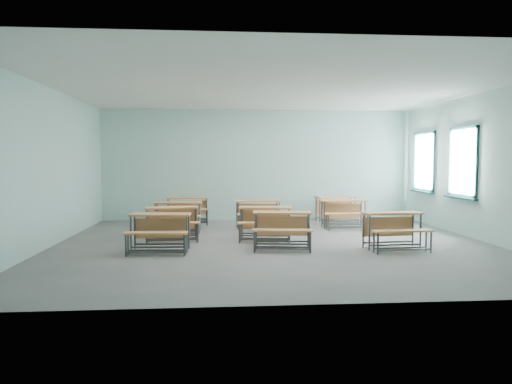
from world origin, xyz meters
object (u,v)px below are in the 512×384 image
at_px(desk_unit_r3c0, 188,206).
at_px(desk_unit_r0c0, 159,226).
at_px(desk_unit_r1c0, 172,218).
at_px(desk_unit_r2c0, 178,212).
at_px(desk_unit_r2c1, 258,210).
at_px(desk_unit_r3c2, 337,205).
at_px(desk_unit_r1c1, 265,218).
at_px(desk_unit_r2c2, 344,209).
at_px(desk_unit_r0c1, 282,224).
at_px(desk_unit_r0c2, 394,225).

bearing_deg(desk_unit_r3c0, desk_unit_r0c0, -96.73).
bearing_deg(desk_unit_r1c0, desk_unit_r2c0, 82.59).
distance_m(desk_unit_r2c1, desk_unit_r3c0, 2.16).
xyz_separation_m(desk_unit_r0c0, desk_unit_r3c2, (4.44, 3.90, 0.00)).
bearing_deg(desk_unit_r3c2, desk_unit_r2c0, -168.84).
bearing_deg(desk_unit_r1c1, desk_unit_r3c2, 57.33).
height_order(desk_unit_r2c1, desk_unit_r2c2, same).
bearing_deg(desk_unit_r3c0, desk_unit_r2c2, -19.36).
relative_size(desk_unit_r0c0, desk_unit_r3c2, 0.96).
height_order(desk_unit_r0c1, desk_unit_r1c0, same).
height_order(desk_unit_r0c2, desk_unit_r1c1, same).
height_order(desk_unit_r1c0, desk_unit_r3c0, same).
xyz_separation_m(desk_unit_r2c0, desk_unit_r2c2, (4.20, 0.23, 0.00)).
bearing_deg(desk_unit_r1c1, desk_unit_r0c1, -69.22).
relative_size(desk_unit_r1c0, desk_unit_r2c1, 1.03).
bearing_deg(desk_unit_r0c0, desk_unit_r2c2, 34.46).
distance_m(desk_unit_r0c0, desk_unit_r2c0, 2.44).
xyz_separation_m(desk_unit_r0c0, desk_unit_r3c0, (0.25, 3.86, 0.00)).
distance_m(desk_unit_r0c1, desk_unit_r2c2, 3.20).
relative_size(desk_unit_r2c1, desk_unit_r3c2, 0.97).
xyz_separation_m(desk_unit_r1c0, desk_unit_r1c1, (2.03, -0.12, 0.00)).
bearing_deg(desk_unit_r3c2, desk_unit_r0c0, -146.17).
distance_m(desk_unit_r1c1, desk_unit_r2c0, 2.40).
xyz_separation_m(desk_unit_r0c0, desk_unit_r2c2, (4.31, 2.67, 0.00)).
relative_size(desk_unit_r1c0, desk_unit_r3c0, 1.04).
distance_m(desk_unit_r0c0, desk_unit_r3c2, 5.90).
bearing_deg(desk_unit_r3c2, desk_unit_r1c1, -137.37).
bearing_deg(desk_unit_r3c0, desk_unit_r2c1, -33.45).
bearing_deg(desk_unit_r1c1, desk_unit_r1c0, -176.27).
relative_size(desk_unit_r2c0, desk_unit_r3c2, 0.93).
bearing_deg(desk_unit_r0c1, desk_unit_r1c0, 160.73).
bearing_deg(desk_unit_r0c0, desk_unit_r0c1, 5.88).
bearing_deg(desk_unit_r2c0, desk_unit_r2c2, 3.12).
bearing_deg(desk_unit_r1c1, desk_unit_r2c0, 154.26).
relative_size(desk_unit_r0c2, desk_unit_r2c0, 1.05).
bearing_deg(desk_unit_r2c1, desk_unit_r2c2, -6.14).
height_order(desk_unit_r1c1, desk_unit_r3c0, same).
bearing_deg(desk_unit_r1c1, desk_unit_r0c2, -20.24).
bearing_deg(desk_unit_r1c0, desk_unit_r3c0, 80.03).
relative_size(desk_unit_r0c0, desk_unit_r2c0, 1.03).
relative_size(desk_unit_r1c0, desk_unit_r2c0, 1.07).
distance_m(desk_unit_r2c0, desk_unit_r2c2, 4.20).
distance_m(desk_unit_r0c0, desk_unit_r3c0, 3.87).
bearing_deg(desk_unit_r0c0, desk_unit_r2c0, 89.91).
bearing_deg(desk_unit_r0c1, desk_unit_r3c0, 126.73).
distance_m(desk_unit_r2c1, desk_unit_r3c2, 2.58).
height_order(desk_unit_r2c0, desk_unit_r2c1, same).
distance_m(desk_unit_r1c0, desk_unit_r2c2, 4.44).
bearing_deg(desk_unit_r0c1, desk_unit_r3c2, 68.37).
height_order(desk_unit_r1c1, desk_unit_r2c1, same).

